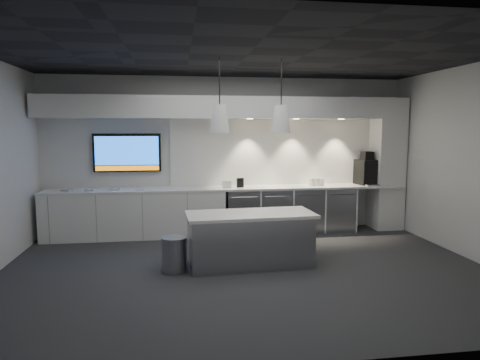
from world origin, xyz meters
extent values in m
plane|color=#2E2E30|center=(0.00, 0.00, 0.00)|extent=(7.00, 7.00, 0.00)
plane|color=black|center=(0.00, 0.00, 3.00)|extent=(7.00, 7.00, 0.00)
plane|color=silver|center=(0.00, 2.50, 1.50)|extent=(7.00, 0.00, 7.00)
plane|color=silver|center=(0.00, -2.50, 1.50)|extent=(7.00, 0.00, 7.00)
plane|color=silver|center=(3.50, 0.00, 1.50)|extent=(0.00, 7.00, 7.00)
cube|color=white|center=(0.00, 2.17, 0.88)|extent=(6.80, 0.65, 0.04)
cube|color=white|center=(-1.75, 2.17, 0.43)|extent=(3.30, 0.63, 0.86)
cube|color=gray|center=(0.25, 2.17, 0.42)|extent=(0.60, 0.61, 0.85)
cube|color=gray|center=(0.88, 2.17, 0.42)|extent=(0.60, 0.61, 0.85)
cube|color=gray|center=(1.51, 2.17, 0.42)|extent=(0.60, 0.61, 0.85)
cube|color=gray|center=(2.14, 2.17, 0.42)|extent=(0.60, 0.61, 0.85)
cube|color=white|center=(1.20, 2.48, 1.55)|extent=(4.60, 0.03, 1.30)
cube|color=white|center=(0.00, 2.20, 2.40)|extent=(6.90, 0.60, 0.40)
cube|color=white|center=(3.20, 2.20, 1.30)|extent=(0.55, 0.55, 2.60)
cube|color=black|center=(-1.90, 2.45, 1.56)|extent=(1.25, 0.06, 0.72)
cube|color=blue|center=(-1.90, 2.42, 1.60)|extent=(1.17, 0.00, 0.54)
cube|color=#CB6B0B|center=(-1.90, 2.42, 1.27)|extent=(1.17, 0.00, 0.09)
cube|color=gray|center=(0.08, 0.22, 0.37)|extent=(1.81, 0.80, 0.74)
cube|color=white|center=(0.08, 0.22, 0.77)|extent=(1.90, 0.89, 0.04)
cylinder|color=gray|center=(-1.03, 0.10, 0.25)|extent=(0.41, 0.41, 0.50)
cube|color=black|center=(2.77, 2.20, 1.15)|extent=(0.41, 0.45, 0.50)
cube|color=black|center=(2.77, 2.20, 1.48)|extent=(0.22, 0.22, 0.16)
cube|color=gray|center=(2.77, 1.98, 0.92)|extent=(0.29, 0.23, 0.03)
cube|color=black|center=(0.21, 2.13, 0.99)|extent=(0.14, 0.05, 0.18)
cube|color=white|center=(-0.05, 2.07, 0.97)|extent=(0.18, 0.05, 0.14)
cube|color=#A5A5A5|center=(-2.94, 2.14, 0.91)|extent=(0.20, 0.20, 0.02)
cube|color=#A5A5A5|center=(-2.53, 2.10, 0.91)|extent=(0.18, 0.18, 0.02)
cube|color=#A5A5A5|center=(-2.11, 2.13, 0.91)|extent=(0.19, 0.19, 0.02)
cube|color=#A5A5A5|center=(-1.65, 2.08, 0.91)|extent=(0.17, 0.17, 0.02)
cone|color=white|center=(-0.36, 0.22, 2.15)|extent=(0.28, 0.28, 0.40)
cylinder|color=black|center=(-0.36, 0.22, 2.70)|extent=(0.02, 0.02, 0.70)
cone|color=white|center=(0.52, 0.22, 2.15)|extent=(0.28, 0.28, 0.40)
cylinder|color=black|center=(0.52, 0.22, 2.70)|extent=(0.02, 0.02, 0.70)
camera|label=1|loc=(-0.96, -5.83, 2.02)|focal=32.00mm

